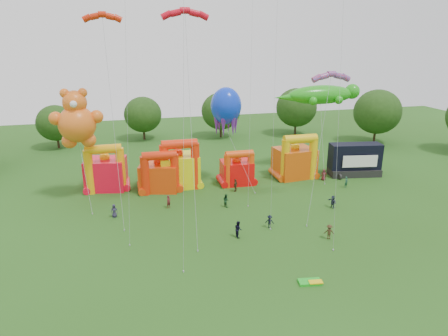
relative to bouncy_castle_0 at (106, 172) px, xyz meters
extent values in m
plane|color=#234914|center=(15.10, -29.25, -2.59)|extent=(160.00, 160.00, 0.00)
cylinder|color=#352314|center=(52.37, 13.76, -0.73)|extent=(0.44, 0.44, 3.72)
ellipsoid|color=#1E3D12|center=(52.37, 13.76, 3.81)|extent=(9.30, 9.30, 8.89)
cylinder|color=#352314|center=(39.58, 24.34, -0.84)|extent=(0.44, 0.44, 3.51)
ellipsoid|color=#1E3D12|center=(39.58, 24.34, 3.45)|extent=(8.77, 8.78, 8.39)
cylinder|color=#352314|center=(23.06, 26.10, -0.94)|extent=(0.44, 0.44, 3.30)
ellipsoid|color=#1E3D12|center=(23.06, 26.10, 3.09)|extent=(8.25, 8.25, 7.88)
cylinder|color=#352314|center=(6.86, 28.07, -1.05)|extent=(0.44, 0.44, 3.09)
ellipsoid|color=#1E3D12|center=(6.86, 28.07, 2.73)|extent=(7.73, 7.72, 7.38)
cylinder|color=#352314|center=(-9.79, 25.25, -1.15)|extent=(0.44, 0.44, 2.88)
ellipsoid|color=#1E3D12|center=(-9.79, 25.25, 2.37)|extent=(7.20, 7.20, 6.88)
cube|color=red|center=(0.00, 0.30, -0.41)|extent=(6.06, 5.20, 4.36)
cylinder|color=#F2A40C|center=(-2.09, -1.26, 0.52)|extent=(1.18, 1.18, 6.23)
cylinder|color=#F2A40C|center=(2.09, -1.26, 0.52)|extent=(1.18, 1.18, 6.23)
cylinder|color=#F2A40C|center=(0.00, -1.26, 3.64)|extent=(4.78, 1.24, 1.24)
sphere|color=#F2A40C|center=(0.00, 0.30, 2.07)|extent=(1.40, 1.40, 1.40)
cube|color=red|center=(7.28, -1.96, -0.69)|extent=(6.10, 5.35, 3.80)
cylinder|color=red|center=(5.25, -3.48, 0.13)|extent=(1.15, 1.15, 5.43)
cylinder|color=red|center=(9.32, -3.48, 0.13)|extent=(1.15, 1.15, 5.43)
cylinder|color=red|center=(7.28, -3.48, 2.84)|extent=(4.65, 1.21, 1.21)
sphere|color=red|center=(7.28, -1.96, 1.51)|extent=(1.40, 1.40, 1.40)
cube|color=yellow|center=(10.15, -1.21, -0.26)|extent=(5.67, 4.58, 4.66)
cylinder|color=red|center=(7.98, -2.82, 0.74)|extent=(1.22, 1.22, 6.66)
cylinder|color=red|center=(12.31, -2.82, 0.74)|extent=(1.22, 1.22, 6.66)
cylinder|color=red|center=(10.15, -2.82, 4.07)|extent=(4.94, 1.28, 1.28)
sphere|color=red|center=(10.15, -1.21, 2.37)|extent=(1.40, 1.40, 1.40)
cube|color=red|center=(18.55, -2.22, -0.89)|extent=(4.67, 3.82, 3.39)
cylinder|color=#F3450D|center=(16.80, -3.52, -0.17)|extent=(0.99, 0.99, 4.85)
cylinder|color=#F3450D|center=(20.30, -3.52, -0.17)|extent=(0.99, 0.99, 4.85)
cylinder|color=#F3450D|center=(18.55, -3.52, 2.26)|extent=(4.00, 1.04, 1.04)
sphere|color=#F3450D|center=(18.55, -2.22, 1.10)|extent=(1.40, 1.40, 1.40)
cube|color=#D24C0B|center=(28.01, -1.43, -0.36)|extent=(6.20, 5.21, 4.47)
cylinder|color=yellow|center=(25.79, -3.08, 0.60)|extent=(1.25, 1.25, 6.39)
cylinder|color=yellow|center=(30.23, -3.08, 0.60)|extent=(1.25, 1.25, 6.39)
cylinder|color=yellow|center=(28.01, -3.08, 3.80)|extent=(5.08, 1.32, 1.32)
sphere|color=yellow|center=(28.01, -1.43, 2.18)|extent=(1.40, 1.40, 1.40)
cube|color=black|center=(37.41, -3.28, -2.04)|extent=(8.22, 4.16, 1.10)
cube|color=black|center=(37.41, -3.08, 0.47)|extent=(8.16, 3.78, 3.92)
cube|color=white|center=(37.41, -4.61, 0.08)|extent=(5.36, 0.94, 1.84)
cylinder|color=black|center=(34.27, -4.46, -2.19)|extent=(0.30, 0.90, 0.90)
cylinder|color=black|center=(40.55, -4.46, -2.19)|extent=(0.30, 0.90, 0.90)
sphere|color=orange|center=(-2.74, -3.07, 7.59)|extent=(4.66, 4.66, 4.66)
sphere|color=orange|center=(-2.74, -3.07, 10.34)|extent=(2.96, 2.96, 2.96)
sphere|color=orange|center=(-3.80, -3.07, 11.50)|extent=(1.16, 1.16, 1.16)
sphere|color=orange|center=(-1.69, -3.07, 11.50)|extent=(1.16, 1.16, 1.16)
sphere|color=orange|center=(-5.18, -3.07, 8.43)|extent=(1.69, 1.69, 1.69)
sphere|color=orange|center=(-0.31, -3.07, 8.43)|extent=(1.69, 1.69, 1.69)
sphere|color=orange|center=(-3.91, -3.07, 5.47)|extent=(1.91, 1.91, 1.91)
sphere|color=orange|center=(-1.58, -3.07, 5.47)|extent=(1.91, 1.91, 1.91)
sphere|color=white|center=(-2.74, -4.50, 10.34)|extent=(0.85, 0.85, 0.85)
ellipsoid|color=#219D16|center=(33.58, 2.18, 9.38)|extent=(11.21, 3.50, 2.98)
sphere|color=#219D16|center=(39.06, 2.18, 9.71)|extent=(2.41, 2.41, 2.41)
cone|color=#219D16|center=(27.89, 2.18, 9.16)|extent=(4.38, 1.75, 1.75)
sphere|color=#219D16|center=(35.77, 3.93, 8.73)|extent=(1.31, 1.31, 1.31)
sphere|color=#219D16|center=(35.77, 0.43, 8.73)|extent=(1.31, 1.31, 1.31)
sphere|color=#219D16|center=(31.40, 3.93, 8.73)|extent=(1.31, 1.31, 1.31)
sphere|color=#219D16|center=(31.40, 0.43, 8.73)|extent=(1.31, 1.31, 1.31)
ellipsoid|color=#0E30D2|center=(17.17, -1.28, 8.82)|extent=(4.34, 4.34, 5.21)
cone|color=#591E8C|center=(18.58, -1.28, 6.44)|extent=(0.98, 0.98, 3.47)
cone|color=#591E8C|center=(17.87, -0.06, 6.44)|extent=(0.98, 0.98, 3.47)
cone|color=#591E8C|center=(16.46, -0.06, 6.44)|extent=(0.98, 0.98, 3.47)
cone|color=#591E8C|center=(15.76, -1.28, 6.44)|extent=(0.98, 0.98, 3.47)
cone|color=#591E8C|center=(16.46, -2.50, 6.44)|extent=(0.98, 0.98, 3.47)
cone|color=#591E8C|center=(17.87, -2.50, 6.44)|extent=(0.98, 0.98, 3.47)
cube|color=green|center=(17.90, -28.24, -2.47)|extent=(2.12, 1.28, 0.24)
cube|color=yellow|center=(18.30, -28.54, -2.33)|extent=(1.27, 0.77, 0.10)
imported|color=#2A2640|center=(1.08, -10.02, -1.76)|extent=(0.81, 0.53, 1.66)
imported|color=#5B1A1F|center=(7.74, -8.83, -1.75)|extent=(0.73, 0.70, 1.69)
imported|color=#173B20|center=(14.87, -10.23, -1.74)|extent=(0.89, 1.00, 1.71)
imported|color=black|center=(18.20, -17.20, -1.82)|extent=(1.15, 0.96, 1.54)
imported|color=#43321A|center=(17.48, -5.47, -1.66)|extent=(1.04, 1.13, 1.85)
imported|color=#293044|center=(27.92, -13.84, -1.77)|extent=(0.72, 1.58, 1.64)
imported|color=#5B1A1E|center=(31.67, -4.25, -1.72)|extent=(0.99, 0.82, 1.74)
imported|color=#1D4834|center=(33.35, -7.85, -1.77)|extent=(0.72, 0.63, 1.65)
imported|color=black|center=(14.14, -18.42, -1.66)|extent=(0.78, 0.96, 1.87)
imported|color=#3A2917|center=(23.44, -21.25, -1.75)|extent=(1.24, 0.99, 1.68)
camera|label=1|loc=(3.17, -55.71, 18.08)|focal=32.00mm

